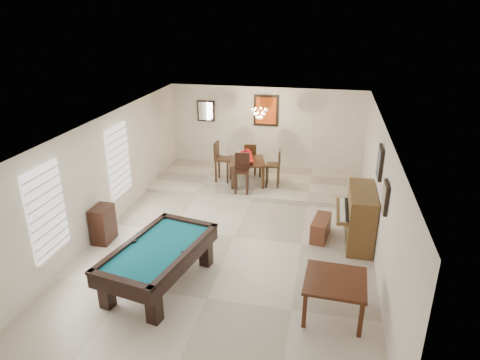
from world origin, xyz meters
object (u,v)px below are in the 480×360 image
at_px(pool_table, 160,266).
at_px(dining_chair_south, 242,174).
at_px(square_table, 334,297).
at_px(flower_vase, 247,153).
at_px(upright_piano, 354,216).
at_px(dining_table, 247,170).
at_px(piano_bench, 321,228).
at_px(dining_chair_north, 251,158).
at_px(apothecary_chest, 103,224).
at_px(dining_chair_west, 223,162).
at_px(dining_chair_east, 273,168).
at_px(chandelier, 259,110).

relative_size(pool_table, dining_chair_south, 2.16).
distance_m(square_table, flower_vase, 5.72).
relative_size(upright_piano, dining_table, 1.52).
bearing_deg(pool_table, piano_bench, 51.25).
relative_size(pool_table, dining_chair_north, 2.39).
bearing_deg(flower_vase, dining_chair_north, 92.68).
height_order(apothecary_chest, dining_chair_south, dining_chair_south).
xyz_separation_m(upright_piano, apothecary_chest, (-5.35, -1.10, -0.20)).
relative_size(flower_vase, dining_chair_west, 0.19).
distance_m(apothecary_chest, dining_chair_south, 3.90).
relative_size(upright_piano, dining_chair_south, 1.38).
relative_size(upright_piano, apothecary_chest, 1.80).
bearing_deg(square_table, flower_vase, 115.76).
distance_m(square_table, dining_chair_east, 5.37).
bearing_deg(pool_table, apothecary_chest, 156.88).
xyz_separation_m(dining_table, dining_chair_east, (0.75, -0.04, 0.13)).
relative_size(pool_table, flower_vase, 10.69).
height_order(pool_table, dining_chair_east, dining_chair_east).
height_order(upright_piano, piano_bench, upright_piano).
xyz_separation_m(apothecary_chest, dining_chair_east, (3.24, 3.62, 0.24)).
bearing_deg(flower_vase, pool_table, -97.95).
height_order(square_table, dining_chair_west, dining_chair_west).
relative_size(apothecary_chest, chandelier, 1.37).
height_order(upright_piano, dining_chair_west, dining_chair_west).
relative_size(piano_bench, dining_table, 0.86).
height_order(square_table, dining_table, dining_table).
relative_size(pool_table, chandelier, 3.86).
bearing_deg(dining_chair_east, square_table, 16.00).
xyz_separation_m(pool_table, square_table, (3.15, -0.21, -0.04)).
bearing_deg(upright_piano, flower_vase, 138.10).
distance_m(pool_table, flower_vase, 4.99).
bearing_deg(flower_vase, chandelier, 45.62).
bearing_deg(chandelier, dining_chair_south, -107.41).
relative_size(square_table, upright_piano, 0.67).
xyz_separation_m(dining_chair_south, chandelier, (0.30, 0.95, 1.55)).
bearing_deg(dining_chair_south, chandelier, 64.85).
bearing_deg(pool_table, square_table, 7.55).
relative_size(apothecary_chest, dining_table, 0.84).
bearing_deg(pool_table, dining_chair_south, 92.40).
bearing_deg(dining_table, chandelier, 45.62).
bearing_deg(dining_chair_east, upright_piano, 37.14).
bearing_deg(upright_piano, chandelier, 132.01).
distance_m(piano_bench, apothecary_chest, 4.81).
bearing_deg(apothecary_chest, dining_chair_north, 60.95).
xyz_separation_m(upright_piano, dining_table, (-2.85, 2.56, -0.09)).
height_order(pool_table, apothecary_chest, apothecary_chest).
height_order(pool_table, square_table, pool_table).
bearing_deg(apothecary_chest, dining_chair_west, 64.17).
relative_size(piano_bench, dining_chair_north, 0.86).
bearing_deg(dining_chair_east, piano_bench, 27.21).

